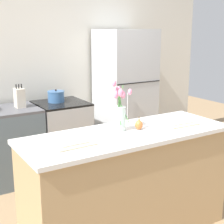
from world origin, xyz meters
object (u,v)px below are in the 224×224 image
(stove_range, at_px, (62,136))
(flower_vase, at_px, (120,113))
(knife_block, at_px, (20,98))
(plate_setting_right, at_px, (175,122))
(cooking_pot, at_px, (56,96))
(refrigerator, at_px, (125,95))
(plate_setting_left, at_px, (70,142))
(pear_figurine, at_px, (139,124))

(stove_range, xyz_separation_m, flower_vase, (-0.13, -1.52, 0.65))
(knife_block, bearing_deg, stove_range, 0.24)
(stove_range, xyz_separation_m, plate_setting_right, (0.42, -1.59, 0.50))
(plate_setting_right, height_order, cooking_pot, cooking_pot)
(refrigerator, xyz_separation_m, flower_vase, (-1.08, -1.52, 0.21))
(cooking_pot, relative_size, knife_block, 0.77)
(stove_range, relative_size, refrigerator, 0.50)
(stove_range, height_order, plate_setting_right, plate_setting_right)
(cooking_pot, bearing_deg, flower_vase, -93.43)
(refrigerator, bearing_deg, knife_block, -179.89)
(plate_setting_left, height_order, plate_setting_right, same)
(refrigerator, bearing_deg, plate_setting_right, -108.25)
(plate_setting_right, xyz_separation_m, cooking_pot, (-0.46, 1.65, 0.01))
(plate_setting_right, relative_size, knife_block, 1.18)
(plate_setting_right, bearing_deg, refrigerator, 71.75)
(plate_setting_right, distance_m, cooking_pot, 1.71)
(flower_vase, bearing_deg, plate_setting_right, -7.48)
(flower_vase, distance_m, knife_block, 1.57)
(flower_vase, height_order, cooking_pot, flower_vase)
(refrigerator, height_order, pear_figurine, refrigerator)
(refrigerator, distance_m, pear_figurine, 1.83)
(stove_range, xyz_separation_m, plate_setting_left, (-0.62, -1.59, 0.50))
(cooking_pot, xyz_separation_m, knife_block, (-0.47, -0.06, 0.04))
(plate_setting_left, bearing_deg, knife_block, 85.89)
(stove_range, bearing_deg, plate_setting_right, -75.09)
(plate_setting_left, distance_m, cooking_pot, 1.75)
(refrigerator, xyz_separation_m, knife_block, (-1.46, -0.00, 0.11))
(stove_range, distance_m, pear_figurine, 1.67)
(stove_range, bearing_deg, plate_setting_left, -111.39)
(cooking_pot, bearing_deg, pear_figurine, -87.79)
(plate_setting_right, bearing_deg, flower_vase, 172.52)
(plate_setting_left, distance_m, plate_setting_right, 1.05)
(refrigerator, distance_m, cooking_pot, 0.99)
(flower_vase, bearing_deg, knife_block, 103.94)
(plate_setting_left, relative_size, cooking_pot, 1.54)
(refrigerator, relative_size, knife_block, 6.51)
(plate_setting_left, xyz_separation_m, plate_setting_right, (1.05, 0.00, 0.00))
(refrigerator, height_order, plate_setting_right, refrigerator)
(flower_vase, height_order, plate_setting_right, flower_vase)
(stove_range, height_order, pear_figurine, pear_figurine)
(stove_range, bearing_deg, knife_block, -179.76)
(pear_figurine, bearing_deg, plate_setting_left, -178.83)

